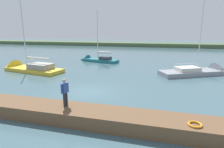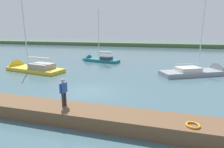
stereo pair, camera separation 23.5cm
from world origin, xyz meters
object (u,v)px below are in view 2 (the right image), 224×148
(life_ring_buoy, at_px, (193,125))
(sailboat_mid_channel, at_px, (205,73))
(sailboat_far_left, at_px, (96,60))
(person_on_dock, at_px, (63,90))
(sailboat_near_dock, at_px, (26,69))

(life_ring_buoy, bearing_deg, sailboat_mid_channel, -102.99)
(sailboat_far_left, height_order, person_on_dock, sailboat_far_left)
(sailboat_mid_channel, xyz_separation_m, person_on_dock, (10.60, 14.86, 1.60))
(sailboat_near_dock, bearing_deg, sailboat_far_left, -114.55)
(life_ring_buoy, height_order, sailboat_mid_channel, sailboat_mid_channel)
(sailboat_mid_channel, distance_m, sailboat_near_dock, 23.17)
(sailboat_mid_channel, distance_m, person_on_dock, 18.33)
(sailboat_mid_channel, relative_size, person_on_dock, 6.57)
(person_on_dock, bearing_deg, sailboat_far_left, -65.27)
(sailboat_mid_channel, height_order, sailboat_near_dock, sailboat_mid_channel)
(sailboat_far_left, bearing_deg, life_ring_buoy, 135.00)
(life_ring_buoy, bearing_deg, sailboat_far_left, -58.79)
(sailboat_mid_channel, bearing_deg, person_on_dock, -153.72)
(sailboat_mid_channel, distance_m, sailboat_far_left, 17.26)
(sailboat_far_left, xyz_separation_m, sailboat_near_dock, (6.55, 9.49, -0.09))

